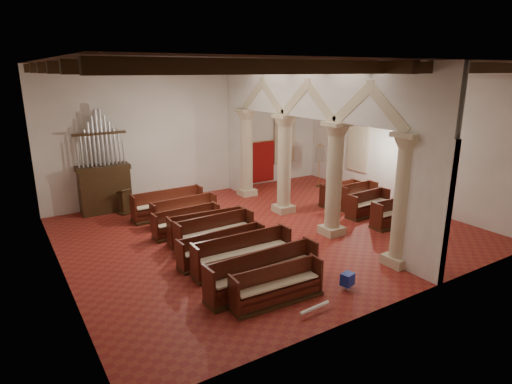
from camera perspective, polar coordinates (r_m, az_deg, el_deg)
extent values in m
plane|color=maroon|center=(15.96, 1.55, -5.20)|extent=(14.00, 14.00, 0.00)
plane|color=black|center=(14.89, 1.72, 16.88)|extent=(14.00, 14.00, 0.00)
cube|color=white|center=(20.34, -7.87, 8.01)|extent=(14.00, 0.02, 6.00)
cube|color=white|center=(10.80, 19.55, 0.23)|extent=(14.00, 0.02, 6.00)
cube|color=white|center=(12.75, -25.59, 1.88)|extent=(0.02, 12.00, 6.00)
cube|color=white|center=(19.85, 18.84, 7.12)|extent=(0.02, 12.00, 6.00)
cube|color=#B8AD88|center=(13.96, 18.34, -8.60)|extent=(0.75, 0.75, 0.30)
cylinder|color=#B8AD88|center=(13.34, 19.01, -1.53)|extent=(0.56, 0.56, 3.30)
cube|color=#B8AD88|center=(15.85, 10.03, -5.03)|extent=(0.75, 0.75, 0.30)
cylinder|color=#B8AD88|center=(15.30, 10.36, 1.28)|extent=(0.56, 0.56, 3.30)
cube|color=#B8AD88|center=(18.04, 3.68, -2.20)|extent=(0.75, 0.75, 0.30)
cylinder|color=#B8AD88|center=(17.56, 3.79, 3.39)|extent=(0.56, 0.56, 3.30)
cube|color=#B8AD88|center=(20.44, -1.22, 0.02)|extent=(0.75, 0.75, 0.30)
cylinder|color=#B8AD88|center=(20.02, -1.25, 4.98)|extent=(0.56, 0.56, 3.30)
cube|color=white|center=(15.97, 7.22, 13.24)|extent=(0.25, 11.90, 1.93)
cube|color=#2B6147|center=(19.07, 22.05, 4.02)|extent=(0.03, 1.00, 2.20)
cube|color=#2B6147|center=(21.60, 13.50, 6.03)|extent=(0.03, 1.00, 2.20)
cube|color=#2B6147|center=(22.93, 3.75, 6.99)|extent=(1.00, 0.03, 2.20)
cube|color=#332110|center=(18.91, -19.48, 0.13)|extent=(2.00, 0.80, 1.80)
cube|color=#332110|center=(18.68, -19.76, 3.08)|extent=(2.10, 0.85, 0.20)
cube|color=#3B1E13|center=(18.58, -17.15, -2.70)|extent=(0.52, 0.52, 0.09)
cube|color=#3B1E13|center=(18.45, -17.26, -1.38)|extent=(0.26, 0.26, 0.98)
cube|color=#3B1E13|center=(18.24, -17.34, 0.16)|extent=(0.55, 0.50, 0.17)
cube|color=maroon|center=(22.24, 0.65, 3.99)|extent=(1.60, 0.06, 2.10)
cylinder|color=gold|center=(22.02, 0.69, 6.78)|extent=(1.80, 0.04, 0.04)
cone|color=#332110|center=(22.18, 8.33, 0.88)|extent=(0.34, 0.34, 0.11)
cylinder|color=gold|center=(21.93, 8.44, 3.58)|extent=(0.04, 0.04, 2.25)
cylinder|color=gold|center=(21.74, 8.55, 6.23)|extent=(0.11, 0.65, 0.03)
cube|color=#1B1855|center=(21.80, 8.54, 5.01)|extent=(0.51, 0.08, 0.80)
cube|color=navy|center=(12.14, 12.10, -11.30)|extent=(0.40, 0.35, 0.34)
cube|color=navy|center=(13.55, 4.17, -7.97)|extent=(0.43, 0.39, 0.34)
cube|color=navy|center=(14.09, -0.61, -6.94)|extent=(0.43, 0.40, 0.35)
cylinder|color=white|center=(10.92, 7.83, -15.04)|extent=(0.93, 0.16, 0.09)
cylinder|color=white|center=(11.79, 2.41, -12.40)|extent=(0.95, 0.15, 0.10)
cube|color=#332110|center=(11.37, 2.82, -14.21)|extent=(2.56, 0.76, 0.09)
cube|color=#47210F|center=(11.21, 2.98, -13.18)|extent=(2.39, 0.48, 0.42)
cube|color=#47210F|center=(11.25, 2.36, -11.71)|extent=(2.38, 0.17, 0.88)
cube|color=#47210F|center=(10.57, -2.85, -13.66)|extent=(0.09, 0.56, 0.88)
cube|color=#47210F|center=(11.82, 7.78, -10.43)|extent=(0.09, 0.56, 0.88)
cube|color=beige|center=(11.10, 2.99, -12.14)|extent=(2.30, 0.44, 0.05)
cube|color=#332110|center=(11.89, 1.02, -12.71)|extent=(3.38, 0.82, 0.10)
cube|color=#48220F|center=(11.72, 1.17, -11.59)|extent=(3.22, 0.50, 0.47)
cube|color=#48220F|center=(11.78, 0.53, -10.02)|extent=(3.21, 0.16, 0.98)
cube|color=#48220F|center=(10.95, -6.43, -12.29)|extent=(0.09, 0.62, 0.98)
cube|color=#48220F|center=(12.55, 7.36, -8.48)|extent=(0.09, 0.62, 0.98)
cube|color=beige|center=(11.60, 1.18, -10.46)|extent=(3.09, 0.46, 0.05)
cube|color=#332110|center=(13.03, -1.75, -10.03)|extent=(3.13, 0.78, 0.10)
cube|color=#46210F|center=(12.87, -1.64, -8.99)|extent=(2.97, 0.47, 0.46)
cube|color=#46210F|center=(12.95, -2.18, -7.59)|extent=(2.97, 0.13, 0.97)
cube|color=#46210F|center=(12.20, -8.08, -9.29)|extent=(0.08, 0.61, 0.97)
cube|color=#46210F|center=(13.59, 3.77, -6.45)|extent=(0.08, 0.61, 0.97)
cube|color=beige|center=(12.76, -1.65, -7.95)|extent=(2.85, 0.42, 0.05)
cube|color=#332110|center=(13.60, -4.46, -8.94)|extent=(2.90, 0.75, 0.09)
cube|color=#582512|center=(13.46, -4.39, -8.03)|extent=(2.74, 0.47, 0.41)
cube|color=#582512|center=(13.54, -4.83, -6.84)|extent=(2.73, 0.17, 0.87)
cube|color=#582512|center=(12.89, -10.14, -8.26)|extent=(0.08, 0.55, 0.87)
cube|color=#582512|center=(14.07, 0.56, -5.88)|extent=(0.08, 0.55, 0.87)
cube|color=beige|center=(13.37, -4.41, -7.14)|extent=(2.63, 0.43, 0.05)
cube|color=#332110|center=(14.61, -5.42, -7.12)|extent=(2.74, 0.79, 0.10)
cube|color=#502211|center=(14.45, -5.35, -6.15)|extent=(2.58, 0.48, 0.47)
cube|color=#502211|center=(14.56, -5.81, -4.90)|extent=(2.57, 0.14, 0.98)
cube|color=#502211|center=(13.93, -10.42, -6.08)|extent=(0.09, 0.62, 0.98)
cube|color=#502211|center=(15.01, -0.98, -4.16)|extent=(0.09, 0.62, 0.98)
cube|color=beige|center=(14.36, -5.38, -5.19)|extent=(2.48, 0.44, 0.05)
cube|color=#332110|center=(15.22, -6.40, -6.18)|extent=(2.81, 0.85, 0.10)
cube|color=#501D11|center=(15.09, -6.35, -5.32)|extent=(2.64, 0.55, 0.43)
cube|color=#501D11|center=(15.19, -6.74, -4.23)|extent=(2.62, 0.24, 0.90)
cube|color=#501D11|center=(14.57, -11.29, -5.32)|extent=(0.10, 0.57, 0.90)
cube|color=#501D11|center=(15.65, -2.02, -3.51)|extent=(0.10, 0.57, 0.90)
cube|color=beige|center=(15.00, -6.38, -4.48)|extent=(2.53, 0.51, 0.05)
cube|color=#332110|center=(15.88, -9.15, -5.35)|extent=(2.52, 0.74, 0.09)
cube|color=#4C2410|center=(15.75, -9.12, -4.55)|extent=(2.36, 0.46, 0.41)
cube|color=#4C2410|center=(15.85, -9.46, -3.55)|extent=(2.35, 0.16, 0.87)
cube|color=#4C2410|center=(15.33, -13.43, -4.46)|extent=(0.09, 0.55, 0.87)
cube|color=#4C2410|center=(16.20, -5.30, -2.97)|extent=(0.09, 0.55, 0.87)
cube|color=beige|center=(15.67, -9.16, -3.77)|extent=(2.26, 0.42, 0.05)
cube|color=#332110|center=(16.98, -9.46, -3.92)|extent=(2.64, 0.79, 0.09)
cube|color=#48160F|center=(16.86, -9.43, -3.14)|extent=(2.47, 0.50, 0.43)
cube|color=#48160F|center=(16.97, -9.76, -2.18)|extent=(2.46, 0.19, 0.90)
cube|color=#48160F|center=(16.43, -13.64, -3.02)|extent=(0.09, 0.57, 0.90)
cube|color=#48160F|center=(17.33, -5.69, -1.64)|extent=(0.09, 0.57, 0.90)
cube|color=beige|center=(16.78, -9.47, -2.38)|extent=(2.37, 0.46, 0.05)
cube|color=#332110|center=(17.75, -11.57, -3.14)|extent=(2.89, 0.81, 0.11)
cube|color=#552612|center=(17.61, -11.56, -2.28)|extent=(2.73, 0.49, 0.48)
cube|color=#552612|center=(17.75, -11.89, -1.25)|extent=(2.72, 0.14, 1.01)
cube|color=#552612|center=(17.19, -16.06, -2.11)|extent=(0.09, 0.64, 1.01)
cube|color=#552612|center=(18.10, -7.55, -0.71)|extent=(0.09, 0.64, 1.01)
cube|color=beige|center=(17.53, -11.61, -1.46)|extent=(2.62, 0.44, 0.05)
cube|color=#332110|center=(17.22, 17.79, -4.20)|extent=(1.88, 0.80, 0.10)
cube|color=#502011|center=(17.10, 17.99, -3.39)|extent=(1.71, 0.49, 0.45)
cube|color=#502011|center=(17.16, 17.49, -2.40)|extent=(1.70, 0.16, 0.94)
cube|color=#502011|center=(16.42, 15.87, -3.09)|extent=(0.10, 0.60, 0.94)
cube|color=#502011|center=(17.73, 19.75, -2.03)|extent=(0.10, 0.60, 0.94)
cube|color=beige|center=(17.03, 18.06, -2.60)|extent=(1.64, 0.45, 0.05)
cube|color=#332110|center=(18.19, 14.65, -2.88)|extent=(2.07, 0.79, 0.10)
cube|color=#511E11|center=(18.08, 14.82, -2.13)|extent=(1.91, 0.49, 0.43)
cube|color=#511E11|center=(18.15, 14.37, -1.23)|extent=(1.89, 0.17, 0.91)
cube|color=#511E11|center=(17.37, 12.48, -1.87)|extent=(0.10, 0.58, 0.91)
cube|color=#511E11|center=(18.76, 16.79, -0.86)|extent=(0.10, 0.58, 0.91)
cube|color=beige|center=(18.01, 14.88, -1.40)|extent=(1.83, 0.45, 0.05)
cube|color=#332110|center=(19.02, 13.31, -1.95)|extent=(1.88, 0.78, 0.10)
cube|color=#552312|center=(18.91, 13.48, -1.17)|extent=(1.72, 0.46, 0.47)
cube|color=#552312|center=(18.99, 13.02, -0.25)|extent=(1.71, 0.12, 0.98)
cube|color=#552312|center=(18.27, 11.39, -0.79)|extent=(0.09, 0.62, 0.98)
cube|color=#552312|center=(19.51, 15.23, 0.03)|extent=(0.09, 0.62, 0.98)
cube|color=beige|center=(18.83, 13.53, -0.42)|extent=(1.65, 0.42, 0.05)
cube|color=#332110|center=(19.33, 11.13, -1.54)|extent=(1.92, 0.69, 0.10)
cube|color=#511112|center=(19.22, 11.27, -0.82)|extent=(1.77, 0.40, 0.44)
cube|color=#511112|center=(19.31, 10.86, 0.04)|extent=(1.77, 0.08, 0.92)
cube|color=#511112|center=(18.60, 9.09, -0.49)|extent=(0.07, 0.58, 0.92)
cube|color=#511112|center=(19.82, 13.13, 0.32)|extent=(0.07, 0.58, 0.92)
cube|color=beige|center=(19.15, 11.31, -0.12)|extent=(1.70, 0.36, 0.05)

